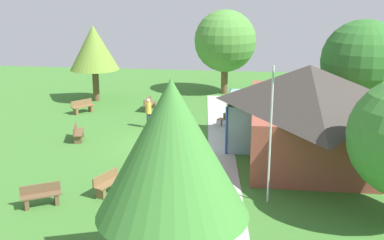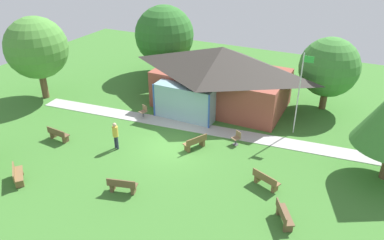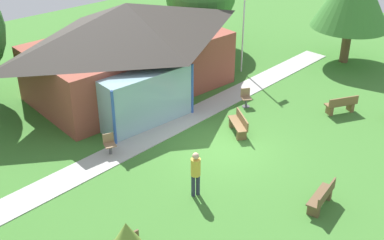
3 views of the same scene
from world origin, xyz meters
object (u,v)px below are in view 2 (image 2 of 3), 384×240
Objects in this scene: bench_mid_right at (266,180)px; tree_west_hedge at (37,48)px; tree_behind_pavilion_left at (164,35)px; flagpole at (300,91)px; patio_chair_west at (144,112)px; patio_chair_lawn_spare at (237,138)px; bench_front_left at (18,175)px; bench_front_center at (122,186)px; pavilion at (220,76)px; tree_behind_pavilion_right at (329,67)px; bench_rear_near_path at (195,143)px; visitor_strolling_lawn at (115,134)px; bench_mid_left at (58,134)px; bench_lawn_far_right at (284,215)px.

bench_mid_right is 19.29m from tree_west_hedge.
tree_west_hedge is (-5.83, -8.73, 0.44)m from tree_behind_pavilion_left.
flagpole is 6.21× the size of patio_chair_west.
bench_mid_right is 1.81× the size of patio_chair_lawn_spare.
patio_chair_lawn_spare is at bearing 152.37° from bench_mid_right.
flagpole is at bearing 84.56° from bench_front_left.
tree_behind_pavilion_left is (-6.48, 15.81, 3.11)m from bench_front_center.
tree_behind_pavilion_right is at bearing 21.59° from pavilion.
bench_front_left is 1.66× the size of patio_chair_lawn_spare.
bench_rear_near_path is 9.86m from bench_front_left.
tree_west_hedge is at bearing -123.72° from tree_behind_pavilion_left.
visitor_strolling_lawn is (0.79, -4.25, 0.61)m from patio_chair_west.
pavilion is at bearing 57.31° from bench_mid_left.
patio_chair_west is at bearing 118.75° from visitor_strolling_lawn.
bench_front_center is 7.27m from bench_mid_right.
bench_lawn_far_right is 6.96m from patio_chair_lawn_spare.
tree_behind_pavilion_right is 0.86× the size of tree_behind_pavilion_left.
visitor_strolling_lawn is at bearing 115.07° from bench_front_center.
patio_chair_west is at bearing 100.24° from bench_front_center.
patio_chair_west is 0.14× the size of tree_west_hedge.
visitor_strolling_lawn is at bearing -130.48° from bench_lawn_far_right.
patio_chair_lawn_spare is at bearing -24.75° from bench_rear_near_path.
tree_behind_pavilion_right reaches higher than patio_chair_lawn_spare.
pavilion reaches higher than patio_chair_lawn_spare.
patio_chair_lawn_spare reaches higher than bench_mid_right.
patio_chair_west is at bearing -133.48° from pavilion.
bench_rear_near_path is 1.78× the size of patio_chair_lawn_spare.
flagpole is 7.18m from bench_rear_near_path.
tree_behind_pavilion_right is at bearing 20.61° from tree_west_hedge.
tree_behind_pavilion_left is at bearing 97.27° from bench_front_center.
patio_chair_lawn_spare is at bearing -41.59° from tree_behind_pavilion_left.
patio_chair_west is 1.00× the size of patio_chair_lawn_spare.
tree_behind_pavilion_left is at bearing 124.75° from visitor_strolling_lawn.
bench_lawn_far_right is 2.63m from bench_mid_right.
bench_front_left is (-5.88, -13.39, -1.90)m from pavilion.
patio_chair_lawn_spare is (-4.24, 5.52, 0.01)m from bench_lawn_far_right.
tree_west_hedge is at bearing 145.86° from bench_mid_left.
bench_rear_near_path is 0.88× the size of visitor_strolling_lawn.
pavilion reaches higher than bench_mid_left.
pavilion is at bearing 106.51° from bench_front_left.
tree_behind_pavilion_left is at bearing -165.59° from bench_lawn_far_right.
bench_front_center is 0.26× the size of tree_behind_pavilion_left.
visitor_strolling_lawn is at bearing 118.19° from patio_chair_west.
bench_front_center is 0.30× the size of tree_behind_pavilion_right.
patio_chair_west is (1.90, 9.18, 0.01)m from bench_front_left.
bench_mid_right is 1.81× the size of patio_chair_west.
tree_behind_pavilion_right is (3.93, 7.62, 2.74)m from patio_chair_lawn_spare.
tree_behind_pavilion_left is at bearing 155.47° from flagpole.
tree_behind_pavilion_left reaches higher than bench_mid_left.
tree_west_hedge reaches higher than tree_behind_pavilion_right.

